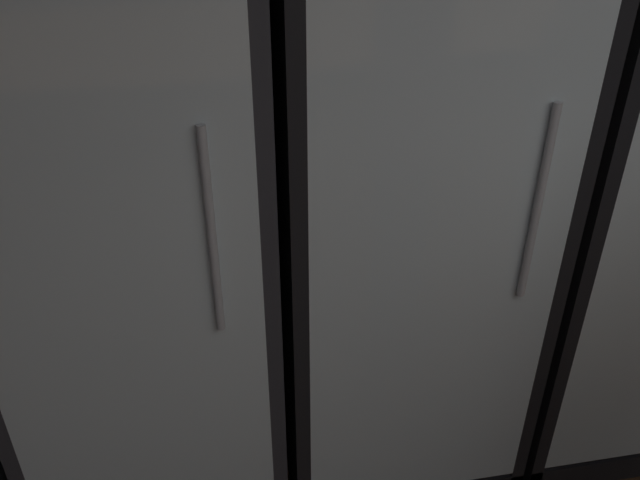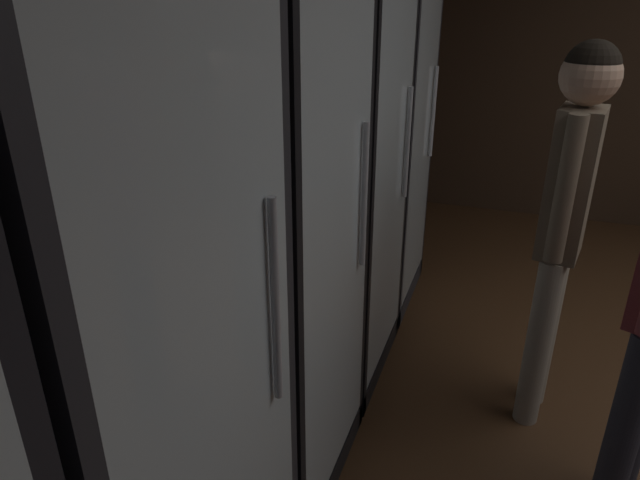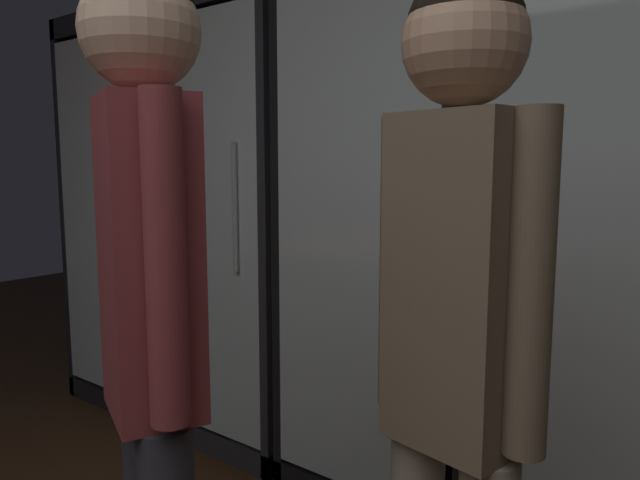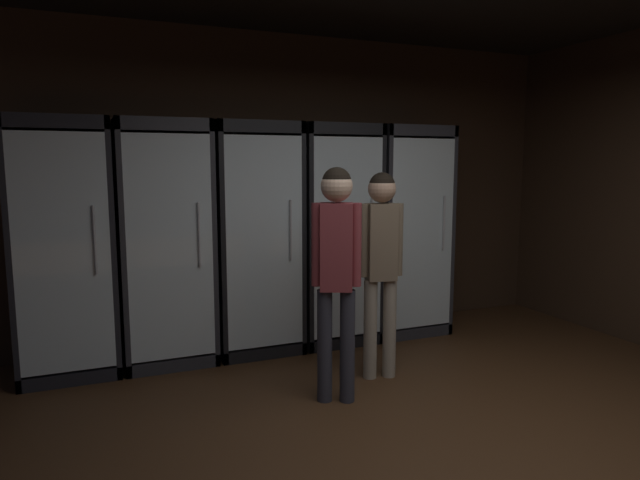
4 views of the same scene
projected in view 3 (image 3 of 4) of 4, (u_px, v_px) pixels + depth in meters
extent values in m
cube|color=#382619|center=(612.00, 121.00, 2.09)|extent=(6.00, 0.06, 2.80)
cube|color=black|center=(200.00, 210.00, 3.38)|extent=(0.72, 0.04, 1.97)
cube|color=black|center=(117.00, 211.00, 3.34)|extent=(0.04, 0.66, 1.97)
cube|color=black|center=(197.00, 218.00, 2.93)|extent=(0.04, 0.66, 1.97)
cube|color=black|center=(148.00, 32.00, 3.01)|extent=(0.72, 0.66, 0.10)
cube|color=black|center=(161.00, 383.00, 3.25)|extent=(0.72, 0.66, 0.10)
cube|color=white|center=(196.00, 211.00, 3.35)|extent=(0.64, 0.02, 1.73)
cube|color=silver|center=(100.00, 218.00, 2.88)|extent=(0.64, 0.02, 1.73)
cylinder|color=#B2B2B7|center=(121.00, 200.00, 2.72)|extent=(0.02, 0.02, 0.50)
cube|color=silver|center=(160.00, 370.00, 3.24)|extent=(0.62, 0.58, 0.02)
cylinder|color=black|center=(140.00, 343.00, 3.38)|extent=(0.07, 0.07, 0.20)
cylinder|color=black|center=(139.00, 321.00, 3.36)|extent=(0.02, 0.02, 0.06)
cylinder|color=white|center=(140.00, 342.00, 3.38)|extent=(0.07, 0.07, 0.07)
cylinder|color=gray|center=(160.00, 352.00, 3.24)|extent=(0.07, 0.07, 0.19)
cylinder|color=gray|center=(159.00, 327.00, 3.22)|extent=(0.03, 0.03, 0.09)
cylinder|color=beige|center=(160.00, 355.00, 3.24)|extent=(0.08, 0.08, 0.07)
cylinder|color=#194723|center=(188.00, 355.00, 3.12)|extent=(0.07, 0.07, 0.24)
cylinder|color=#194723|center=(188.00, 326.00, 3.10)|extent=(0.02, 0.02, 0.08)
cylinder|color=white|center=(188.00, 354.00, 3.12)|extent=(0.07, 0.07, 0.09)
cube|color=silver|center=(157.00, 268.00, 3.17)|extent=(0.62, 0.58, 0.02)
cylinder|color=#336B38|center=(132.00, 244.00, 3.31)|extent=(0.07, 0.07, 0.20)
cylinder|color=#336B38|center=(131.00, 217.00, 3.29)|extent=(0.02, 0.02, 0.10)
cylinder|color=beige|center=(132.00, 245.00, 3.31)|extent=(0.08, 0.08, 0.05)
cylinder|color=#9EAD99|center=(149.00, 248.00, 3.21)|extent=(0.08, 0.08, 0.18)
cylinder|color=#9EAD99|center=(148.00, 225.00, 3.20)|extent=(0.03, 0.03, 0.07)
cylinder|color=tan|center=(149.00, 250.00, 3.22)|extent=(0.08, 0.08, 0.05)
cylinder|color=black|center=(167.00, 251.00, 3.11)|extent=(0.07, 0.07, 0.18)
cylinder|color=black|center=(166.00, 227.00, 3.10)|extent=(0.02, 0.02, 0.08)
cylinder|color=tan|center=(167.00, 255.00, 3.11)|extent=(0.07, 0.07, 0.05)
cylinder|color=#336B38|center=(179.00, 254.00, 3.00)|extent=(0.08, 0.08, 0.19)
cylinder|color=#336B38|center=(178.00, 227.00, 2.98)|extent=(0.03, 0.03, 0.09)
cylinder|color=#B2332D|center=(179.00, 257.00, 3.00)|extent=(0.08, 0.08, 0.06)
cube|color=silver|center=(153.00, 161.00, 3.10)|extent=(0.62, 0.58, 0.02)
cylinder|color=black|center=(138.00, 140.00, 3.20)|extent=(0.07, 0.07, 0.21)
cylinder|color=black|center=(137.00, 112.00, 3.18)|extent=(0.02, 0.02, 0.09)
cylinder|color=#B2332D|center=(138.00, 145.00, 3.21)|extent=(0.07, 0.07, 0.08)
cylinder|color=#9EAD99|center=(165.00, 136.00, 2.95)|extent=(0.07, 0.07, 0.23)
cylinder|color=#9EAD99|center=(164.00, 106.00, 2.93)|extent=(0.02, 0.02, 0.07)
cylinder|color=white|center=(165.00, 140.00, 2.96)|extent=(0.08, 0.08, 0.08)
cube|color=#2B2B30|center=(300.00, 218.00, 2.93)|extent=(0.72, 0.04, 1.97)
cube|color=#2B2B30|center=(206.00, 218.00, 2.89)|extent=(0.04, 0.66, 1.97)
cube|color=#2B2B30|center=(316.00, 227.00, 2.48)|extent=(0.04, 0.66, 1.97)
cube|color=#2B2B30|center=(254.00, 9.00, 2.56)|extent=(0.72, 0.66, 0.10)
cube|color=#2B2B30|center=(259.00, 418.00, 2.80)|extent=(0.72, 0.66, 0.10)
cube|color=white|center=(296.00, 218.00, 2.90)|extent=(0.64, 0.02, 1.73)
cube|color=silver|center=(203.00, 229.00, 2.43)|extent=(0.64, 0.02, 1.73)
cylinder|color=#B2B2B7|center=(235.00, 207.00, 2.27)|extent=(0.02, 0.02, 0.50)
cube|color=silver|center=(259.00, 404.00, 2.79)|extent=(0.62, 0.58, 0.02)
cylinder|color=brown|center=(231.00, 373.00, 2.91)|extent=(0.07, 0.07, 0.19)
cylinder|color=brown|center=(231.00, 345.00, 2.89)|extent=(0.03, 0.03, 0.09)
cylinder|color=tan|center=(231.00, 375.00, 2.91)|extent=(0.08, 0.08, 0.07)
cylinder|color=#336B38|center=(264.00, 376.00, 2.82)|extent=(0.07, 0.07, 0.23)
cylinder|color=#336B38|center=(264.00, 343.00, 2.80)|extent=(0.02, 0.02, 0.09)
cylinder|color=#B2332D|center=(264.00, 375.00, 2.82)|extent=(0.07, 0.07, 0.09)
cylinder|color=gray|center=(288.00, 394.00, 2.64)|extent=(0.06, 0.06, 0.20)
cylinder|color=gray|center=(288.00, 364.00, 2.62)|extent=(0.02, 0.02, 0.08)
cylinder|color=beige|center=(288.00, 397.00, 2.64)|extent=(0.07, 0.07, 0.08)
cube|color=silver|center=(258.00, 285.00, 2.72)|extent=(0.62, 0.58, 0.02)
cylinder|color=#194723|center=(238.00, 254.00, 2.82)|extent=(0.07, 0.07, 0.23)
cylinder|color=#194723|center=(237.00, 223.00, 2.81)|extent=(0.02, 0.02, 0.07)
cylinder|color=white|center=(238.00, 256.00, 2.83)|extent=(0.07, 0.07, 0.07)
cylinder|color=brown|center=(275.00, 263.00, 2.58)|extent=(0.06, 0.06, 0.24)
cylinder|color=brown|center=(275.00, 228.00, 2.56)|extent=(0.02, 0.02, 0.07)
cylinder|color=beige|center=(275.00, 266.00, 2.58)|extent=(0.07, 0.07, 0.07)
cube|color=silver|center=(256.00, 160.00, 2.65)|extent=(0.62, 0.58, 0.02)
cylinder|color=black|center=(221.00, 136.00, 2.75)|extent=(0.06, 0.06, 0.21)
cylinder|color=black|center=(220.00, 107.00, 2.73)|extent=(0.02, 0.02, 0.06)
cylinder|color=#B2332D|center=(221.00, 137.00, 2.75)|extent=(0.07, 0.07, 0.06)
cylinder|color=#336B38|center=(258.00, 133.00, 2.64)|extent=(0.06, 0.06, 0.23)
cylinder|color=#336B38|center=(257.00, 96.00, 2.62)|extent=(0.02, 0.02, 0.09)
cylinder|color=white|center=(258.00, 139.00, 2.64)|extent=(0.06, 0.06, 0.06)
cylinder|color=#9EAD99|center=(293.00, 132.00, 2.53)|extent=(0.08, 0.08, 0.22)
cylinder|color=#9EAD99|center=(293.00, 94.00, 2.51)|extent=(0.03, 0.03, 0.10)
cylinder|color=beige|center=(293.00, 132.00, 2.53)|extent=(0.08, 0.08, 0.07)
cube|color=black|center=(437.00, 227.00, 2.47)|extent=(0.72, 0.04, 1.97)
cube|color=black|center=(328.00, 228.00, 2.43)|extent=(0.04, 0.66, 1.97)
cube|color=black|center=(487.00, 242.00, 2.02)|extent=(0.04, 0.66, 1.97)
cube|color=black|center=(396.00, 467.00, 2.35)|extent=(0.72, 0.66, 0.10)
cube|color=white|center=(434.00, 228.00, 2.45)|extent=(0.64, 0.02, 1.73)
cube|color=silver|center=(352.00, 243.00, 1.98)|extent=(0.64, 0.02, 1.73)
cylinder|color=#B2B2B7|center=(406.00, 218.00, 1.81)|extent=(0.02, 0.02, 0.50)
cube|color=silver|center=(396.00, 450.00, 2.34)|extent=(0.62, 0.58, 0.02)
cylinder|color=gray|center=(344.00, 411.00, 2.44)|extent=(0.07, 0.07, 0.20)
cylinder|color=gray|center=(344.00, 377.00, 2.43)|extent=(0.03, 0.03, 0.09)
cylinder|color=tan|center=(344.00, 416.00, 2.45)|extent=(0.07, 0.07, 0.07)
cylinder|color=brown|center=(377.00, 420.00, 2.35)|extent=(0.07, 0.07, 0.21)
cylinder|color=brown|center=(378.00, 388.00, 2.34)|extent=(0.03, 0.03, 0.06)
cylinder|color=#B2332D|center=(377.00, 420.00, 2.35)|extent=(0.07, 0.07, 0.06)
cylinder|color=gray|center=(423.00, 422.00, 2.31)|extent=(0.07, 0.07, 0.24)
cylinder|color=gray|center=(423.00, 380.00, 2.29)|extent=(0.03, 0.03, 0.10)
cylinder|color=white|center=(422.00, 426.00, 2.31)|extent=(0.07, 0.07, 0.06)
cylinder|color=#194723|center=(444.00, 443.00, 2.16)|extent=(0.07, 0.07, 0.22)
cylinder|color=#194723|center=(445.00, 403.00, 2.14)|extent=(0.03, 0.03, 0.09)
cylinder|color=#B2332D|center=(444.00, 450.00, 2.16)|extent=(0.07, 0.07, 0.06)
cube|color=silver|center=(398.00, 346.00, 2.28)|extent=(0.62, 0.58, 0.02)
cylinder|color=#336B38|center=(353.00, 312.00, 2.39)|extent=(0.06, 0.06, 0.19)
cylinder|color=#336B38|center=(353.00, 280.00, 2.37)|extent=(0.02, 0.02, 0.08)
cylinder|color=#B2332D|center=(353.00, 315.00, 2.39)|extent=(0.06, 0.06, 0.05)
cylinder|color=#9EAD99|center=(404.00, 315.00, 2.30)|extent=(0.07, 0.07, 0.21)
cylinder|color=#9EAD99|center=(405.00, 280.00, 2.29)|extent=(0.03, 0.03, 0.07)
cylinder|color=#2D2D33|center=(404.00, 315.00, 2.30)|extent=(0.07, 0.07, 0.06)
cylinder|color=#336B38|center=(448.00, 327.00, 2.16)|extent=(0.07, 0.07, 0.20)
cylinder|color=#336B38|center=(449.00, 287.00, 2.14)|extent=(0.02, 0.02, 0.10)
cylinder|color=white|center=(448.00, 325.00, 2.16)|extent=(0.07, 0.07, 0.05)
cube|color=silver|center=(400.00, 236.00, 2.23)|extent=(0.62, 0.58, 0.02)
cylinder|color=#336B38|center=(370.00, 201.00, 2.31)|extent=(0.08, 0.08, 0.23)
cylinder|color=#336B38|center=(370.00, 162.00, 2.29)|extent=(0.03, 0.03, 0.08)
cylinder|color=#2D2D33|center=(370.00, 203.00, 2.31)|extent=(0.08, 0.08, 0.08)
cylinder|color=#194723|center=(432.00, 210.00, 2.09)|extent=(0.08, 0.08, 0.20)
cylinder|color=#194723|center=(433.00, 170.00, 2.07)|extent=(0.03, 0.03, 0.08)
cylinder|color=white|center=(431.00, 213.00, 2.09)|extent=(0.08, 0.08, 0.05)
cube|color=silver|center=(402.00, 120.00, 2.17)|extent=(0.62, 0.58, 0.02)
cylinder|color=#194723|center=(371.00, 95.00, 2.27)|extent=(0.07, 0.07, 0.19)
cylinder|color=#194723|center=(372.00, 58.00, 2.25)|extent=(0.02, 0.02, 0.08)
cylinder|color=#B2332D|center=(371.00, 94.00, 2.27)|extent=(0.07, 0.07, 0.08)
cylinder|color=#194723|center=(444.00, 83.00, 2.06)|extent=(0.06, 0.06, 0.22)
cylinder|color=#194723|center=(445.00, 40.00, 2.04)|extent=(0.02, 0.02, 0.07)
cylinder|color=tan|center=(444.00, 85.00, 2.06)|extent=(0.07, 0.07, 0.08)
cube|color=black|center=(636.00, 242.00, 2.02)|extent=(0.72, 0.04, 1.97)
cube|color=black|center=(506.00, 243.00, 1.98)|extent=(0.04, 0.66, 1.97)
cube|color=white|center=(634.00, 243.00, 2.00)|extent=(0.64, 0.02, 1.73)
cube|color=silver|center=(590.00, 267.00, 1.52)|extent=(0.64, 0.02, 1.73)
cylinder|color=gray|center=(524.00, 466.00, 1.99)|extent=(0.06, 0.06, 0.22)
cylinder|color=gray|center=(526.00, 425.00, 1.97)|extent=(0.02, 0.02, 0.07)
cylinder|color=beige|center=(524.00, 468.00, 1.99)|extent=(0.06, 0.06, 0.09)
cylinder|color=#336B38|center=(573.00, 443.00, 1.87)|extent=(0.03, 0.03, 0.09)
cylinder|color=brown|center=(627.00, 454.00, 1.79)|extent=(0.03, 0.03, 0.08)
cube|color=silver|center=(611.00, 346.00, 1.81)|extent=(0.62, 0.58, 0.02)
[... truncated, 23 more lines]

